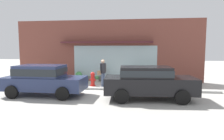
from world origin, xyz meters
The scene contains 15 objects.
ground_plane centered at (0.00, 0.00, 0.00)m, with size 60.00×60.00×0.00m, color #B2AFA8.
curb_strip centered at (0.00, -0.20, 0.06)m, with size 14.00×0.24×0.12m, color #B2B2AD.
storefront centered at (0.01, 3.19, 2.24)m, with size 14.00×0.81×4.57m.
fire_hydrant centered at (-0.56, 0.93, 0.48)m, with size 0.43×0.40×0.93m.
pedestrian_with_handbag centered at (0.12, 0.85, 1.02)m, with size 0.50×0.48×1.75m.
pedestrian_passerby centered at (-0.06, 1.95, 0.90)m, with size 0.41×0.33×1.56m.
parked_car_navy centered at (-2.51, -2.05, 0.91)m, with size 4.23×1.94×1.60m.
parked_car_black centered at (2.91, -2.14, 0.92)m, with size 4.42×2.21×1.60m.
potted_plant_corner_tall centered at (-3.96, 2.48, 0.49)m, with size 0.41×0.41×1.03m.
potted_plant_by_entrance centered at (1.98, 2.36, 0.32)m, with size 0.33×0.33×0.65m.
potted_plant_trailing_edge centered at (4.40, 2.26, 0.32)m, with size 0.38×0.38×0.65m.
potted_plant_window_right centered at (-1.95, 2.36, 0.41)m, with size 0.52×0.52×0.77m.
potted_plant_low_front centered at (3.08, 2.26, 0.52)m, with size 0.24×0.24×1.07m.
potted_plant_near_hydrant centered at (-4.86, 2.52, 0.41)m, with size 0.50×0.50×0.74m.
potted_plant_window_left centered at (-0.62, 2.58, 0.25)m, with size 0.29×0.29×0.46m.
Camera 1 is at (2.54, -11.97, 2.48)m, focal length 32.61 mm.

